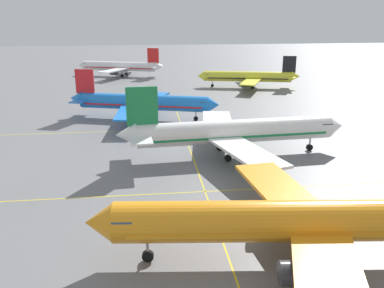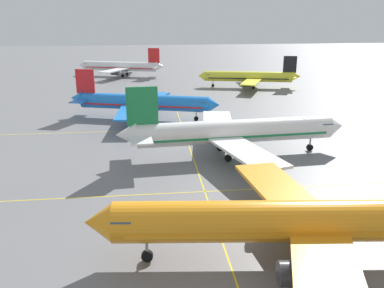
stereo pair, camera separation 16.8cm
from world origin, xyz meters
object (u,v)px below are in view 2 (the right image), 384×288
object	(u,v)px
airliner_front_gate	(294,222)
airliner_far_right_stand	(121,66)
airliner_second_row	(233,132)
airliner_third_row	(142,102)
airliner_far_left_stand	(249,77)

from	to	relation	value
airliner_front_gate	airliner_far_right_stand	bearing A→B (deg)	100.17
airliner_second_row	airliner_third_row	bearing A→B (deg)	119.04
airliner_second_row	airliner_far_left_stand	size ratio (longest dim) A/B	1.22
airliner_second_row	airliner_third_row	world-z (taller)	airliner_second_row
airliner_second_row	airliner_far_right_stand	xyz separation A→B (m)	(-24.03, 97.58, -0.59)
airliner_far_right_stand	airliner_second_row	bearing A→B (deg)	-76.17
airliner_front_gate	airliner_far_right_stand	xyz separation A→B (m)	(-23.29, 129.84, -0.62)
airliner_second_row	airliner_far_right_stand	distance (m)	100.50
airliner_far_left_stand	airliner_far_right_stand	distance (m)	53.77
airliner_front_gate	airliner_third_row	size ratio (longest dim) A/B	1.15
airliner_front_gate	airliner_far_left_stand	size ratio (longest dim) A/B	1.23
airliner_far_left_stand	airliner_third_row	bearing A→B (deg)	-133.25
airliner_front_gate	airliner_second_row	distance (m)	32.26
airliner_third_row	airliner_far_left_stand	distance (m)	51.88
airliner_front_gate	airliner_third_row	distance (m)	62.63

